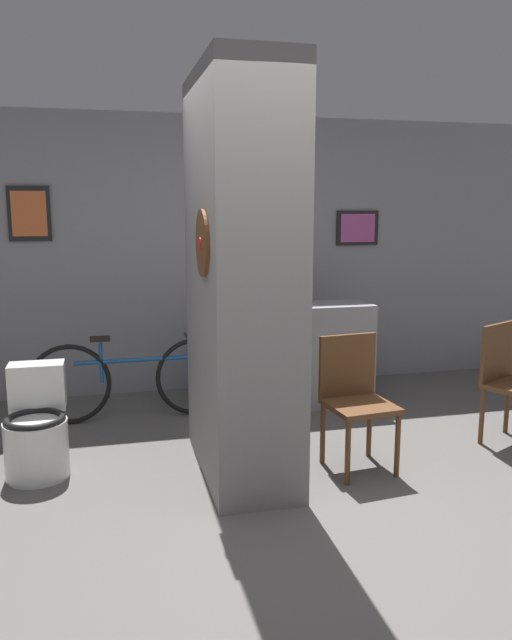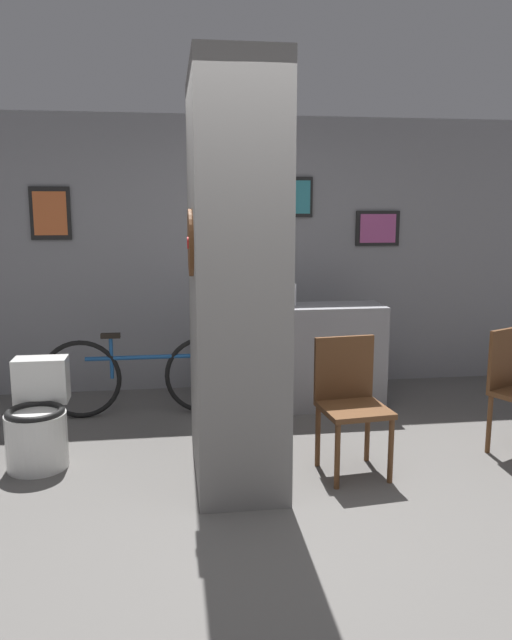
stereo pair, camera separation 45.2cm
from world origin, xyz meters
The scene contains 8 objects.
ground_plane centered at (0.00, 0.00, 0.00)m, with size 14.00×14.00×0.00m, color #5B5956.
wall_back centered at (0.00, 2.63, 1.30)m, with size 8.00×0.09×2.60m.
pillar_center centered at (-0.12, 0.64, 1.30)m, with size 0.58×1.28×2.60m.
counter_shelf centered at (0.59, 1.86, 0.46)m, with size 1.46×0.44×0.91m.
toilet centered at (-1.46, 0.89, 0.30)m, with size 0.41×0.57×0.71m.
chair_near_pillar centered at (0.64, 0.50, 0.50)m, with size 0.46×0.46×0.90m.
bicycle centered at (-0.78, 1.82, 0.35)m, with size 1.70×0.42×0.72m.
bottle_tall centered at (0.52, 1.89, 1.02)m, with size 0.06×0.06×0.30m.
Camera 2 is at (-0.53, -3.37, 1.77)m, focal length 35.00 mm.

